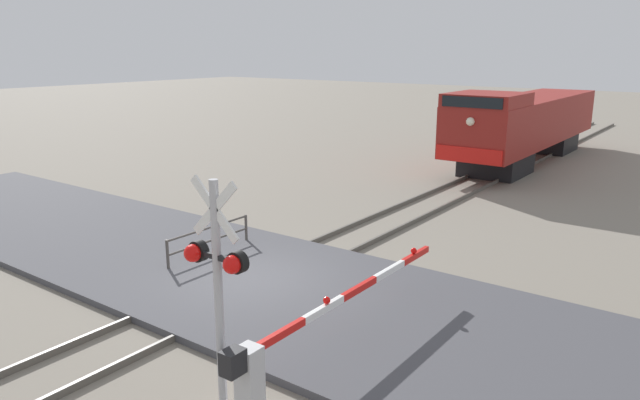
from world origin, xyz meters
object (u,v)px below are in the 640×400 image
at_px(crossing_signal, 217,275).
at_px(guard_railing, 209,237).
at_px(locomotive, 525,123).
at_px(crossing_gate, 287,346).

xyz_separation_m(crossing_signal, guard_railing, (-5.62, 5.05, -1.81)).
bearing_deg(guard_railing, locomotive, 83.45).
bearing_deg(crossing_signal, locomotive, 97.58).
distance_m(locomotive, crossing_signal, 25.23).
relative_size(crossing_signal, guard_railing, 1.29).
height_order(crossing_signal, guard_railing, crossing_signal).
bearing_deg(crossing_gate, locomotive, 98.84).
xyz_separation_m(locomotive, crossing_signal, (3.33, -25.00, 0.42)).
height_order(locomotive, guard_railing, locomotive).
relative_size(locomotive, crossing_signal, 3.87).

